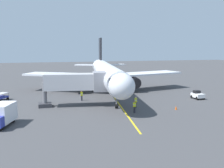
% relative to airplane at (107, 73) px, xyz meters
% --- Properties ---
extents(ground_plane, '(220.00, 220.00, 0.00)m').
position_rel_airplane_xyz_m(ground_plane, '(0.45, -1.92, -4.00)').
color(ground_plane, '#424244').
extents(apron_lead_in_line, '(5.87, 39.64, 0.01)m').
position_rel_airplane_xyz_m(apron_lead_in_line, '(0.04, 6.28, -4.00)').
color(apron_lead_in_line, yellow).
rests_on(apron_lead_in_line, ground).
extents(airplane, '(34.46, 40.29, 11.50)m').
position_rel_airplane_xyz_m(airplane, '(0.00, 0.00, 0.00)').
color(airplane, silver).
rests_on(airplane, ground).
extents(jet_bridge, '(11.52, 4.33, 5.40)m').
position_rel_airplane_xyz_m(jet_bridge, '(6.90, 10.41, -0.24)').
color(jet_bridge, '#B7B7BC').
rests_on(jet_bridge, ground).
extents(ground_crew_marshaller, '(0.47, 0.41, 1.71)m').
position_rel_airplane_xyz_m(ground_crew_marshaller, '(-1.08, 13.90, -3.12)').
color(ground_crew_marshaller, '#23232D').
rests_on(ground_crew_marshaller, ground).
extents(ground_crew_wing_walker, '(0.42, 0.29, 1.71)m').
position_rel_airplane_xyz_m(ground_crew_wing_walker, '(6.14, 6.33, -3.12)').
color(ground_crew_wing_walker, '#23232D').
rests_on(ground_crew_wing_walker, ground).
extents(ground_crew_loader, '(0.47, 0.44, 1.71)m').
position_rel_airplane_xyz_m(ground_crew_loader, '(0.25, 16.97, -3.12)').
color(ground_crew_loader, '#23232D').
rests_on(ground_crew_loader, ground).
extents(belt_loader_near_nose, '(3.24, 4.59, 2.32)m').
position_rel_airplane_xyz_m(belt_loader_near_nose, '(4.22, -12.77, -3.29)').
color(belt_loader_near_nose, '#9E9EA3').
rests_on(belt_loader_near_nose, ground).
extents(box_truck_portside, '(3.31, 4.98, 2.62)m').
position_rel_airplane_xyz_m(box_truck_portside, '(17.65, 18.83, -2.62)').
color(box_truck_portside, '#2D3899').
rests_on(box_truck_portside, ground).
extents(baggage_cart_starboard_side, '(2.49, 2.95, 1.27)m').
position_rel_airplane_xyz_m(baggage_cart_starboard_side, '(19.75, 2.49, -3.35)').
color(baggage_cart_starboard_side, '#2D3899').
rests_on(baggage_cart_starboard_side, ground).
extents(tug_rear_apron, '(1.63, 2.35, 1.50)m').
position_rel_airplane_xyz_m(tug_rear_apron, '(-14.25, 10.34, -3.30)').
color(tug_rear_apron, white).
rests_on(tug_rear_apron, ground).
extents(safety_cone_nose_left, '(0.32, 0.32, 0.55)m').
position_rel_airplane_xyz_m(safety_cone_nose_left, '(-6.46, 16.75, -3.73)').
color(safety_cone_nose_left, '#F2590F').
rests_on(safety_cone_nose_left, ground).
extents(safety_cone_wing_port, '(0.32, 0.32, 0.55)m').
position_rel_airplane_xyz_m(safety_cone_wing_port, '(16.93, 13.35, -3.73)').
color(safety_cone_wing_port, '#F2590F').
rests_on(safety_cone_wing_port, ground).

